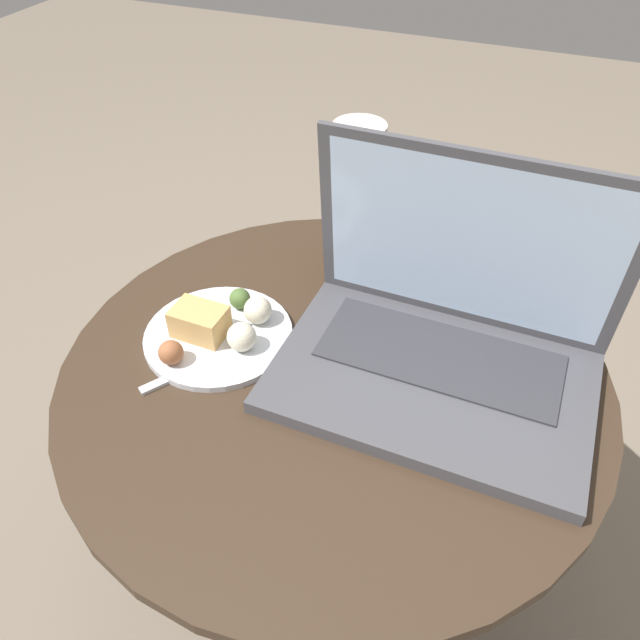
{
  "coord_description": "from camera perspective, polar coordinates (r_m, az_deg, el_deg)",
  "views": [
    {
      "loc": [
        0.19,
        -0.52,
        1.08
      ],
      "look_at": [
        -0.02,
        0.0,
        0.59
      ],
      "focal_mm": 35.0,
      "sensor_mm": 36.0,
      "label": 1
    }
  ],
  "objects": [
    {
      "name": "table",
      "position": [
        0.91,
        1.13,
        -11.22
      ],
      "size": [
        0.69,
        0.69,
        0.52
      ],
      "color": "black",
      "rests_on": "ground_plane"
    },
    {
      "name": "ground_plane",
      "position": [
        1.22,
        0.89,
        -21.69
      ],
      "size": [
        6.0,
        6.0,
        0.0
      ],
      "primitive_type": "plane",
      "color": "#726656"
    },
    {
      "name": "fork",
      "position": [
        0.81,
        -8.76,
        -3.08
      ],
      "size": [
        0.12,
        0.17,
        0.0
      ],
      "color": "silver",
      "rests_on": "table"
    },
    {
      "name": "beer_glass",
      "position": [
        0.86,
        3.32,
        10.2
      ],
      "size": [
        0.07,
        0.07,
        0.24
      ],
      "color": "brown",
      "rests_on": "table"
    },
    {
      "name": "laptop",
      "position": [
        0.76,
        11.22,
        -1.33
      ],
      "size": [
        0.38,
        0.26,
        0.26
      ],
      "color": "#47474C",
      "rests_on": "table"
    },
    {
      "name": "snack_plate",
      "position": [
        0.82,
        -9.25,
        -0.91
      ],
      "size": [
        0.19,
        0.19,
        0.05
      ],
      "color": "silver",
      "rests_on": "table"
    }
  ]
}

